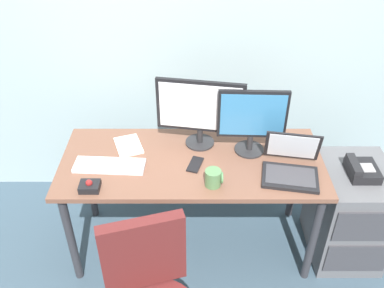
{
  "coord_description": "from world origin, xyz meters",
  "views": [
    {
      "loc": [
        0.0,
        -1.97,
        2.28
      ],
      "look_at": [
        0.0,
        0.0,
        0.85
      ],
      "focal_mm": 39.48,
      "sensor_mm": 36.0,
      "label": 1
    }
  ],
  "objects": [
    {
      "name": "cell_phone",
      "position": [
        0.02,
        -0.05,
        0.73
      ],
      "size": [
        0.11,
        0.16,
        0.01
      ],
      "primitive_type": "cube",
      "rotation": [
        0.0,
        0.0,
        -0.3
      ],
      "color": "black",
      "rests_on": "desk"
    },
    {
      "name": "file_cabinet",
      "position": [
        1.01,
        -0.04,
        0.33
      ],
      "size": [
        0.42,
        0.53,
        0.66
      ],
      "color": "#56575C",
      "rests_on": "ground"
    },
    {
      "name": "ground_plane",
      "position": [
        0.0,
        0.0,
        0.0
      ],
      "size": [
        8.0,
        8.0,
        0.0
      ],
      "primitive_type": "plane",
      "color": "#374B5A"
    },
    {
      "name": "coffee_mug",
      "position": [
        0.12,
        -0.22,
        0.77
      ],
      "size": [
        0.1,
        0.09,
        0.1
      ],
      "color": "#4E7849",
      "rests_on": "desk"
    },
    {
      "name": "back_wall",
      "position": [
        0.0,
        0.69,
        1.4
      ],
      "size": [
        6.0,
        0.1,
        2.8
      ],
      "primitive_type": "cube",
      "color": "#92A8AC",
      "rests_on": "ground"
    },
    {
      "name": "paper_notepad",
      "position": [
        -0.39,
        0.14,
        0.73
      ],
      "size": [
        0.21,
        0.25,
        0.01
      ],
      "primitive_type": "cube",
      "rotation": [
        0.0,
        0.0,
        0.34
      ],
      "color": "white",
      "rests_on": "desk"
    },
    {
      "name": "keyboard",
      "position": [
        -0.48,
        -0.06,
        0.74
      ],
      "size": [
        0.42,
        0.16,
        0.03
      ],
      "color": "silver",
      "rests_on": "desk"
    },
    {
      "name": "laptop",
      "position": [
        0.56,
        -0.12,
        0.78
      ],
      "size": [
        0.36,
        0.34,
        0.23
      ],
      "color": "black",
      "rests_on": "desk"
    },
    {
      "name": "monitor_side",
      "position": [
        0.35,
        0.1,
        0.96
      ],
      "size": [
        0.41,
        0.18,
        0.41
      ],
      "color": "#262628",
      "rests_on": "desk"
    },
    {
      "name": "trackball_mouse",
      "position": [
        -0.56,
        -0.26,
        0.75
      ],
      "size": [
        0.11,
        0.09,
        0.07
      ],
      "color": "black",
      "rests_on": "desk"
    },
    {
      "name": "desk_phone",
      "position": [
        1.0,
        -0.06,
        0.7
      ],
      "size": [
        0.17,
        0.2,
        0.09
      ],
      "color": "black",
      "rests_on": "file_cabinet"
    },
    {
      "name": "monitor_main",
      "position": [
        0.05,
        0.17,
        0.97
      ],
      "size": [
        0.52,
        0.18,
        0.44
      ],
      "color": "#262628",
      "rests_on": "desk"
    },
    {
      "name": "desk",
      "position": [
        0.0,
        0.0,
        0.64
      ],
      "size": [
        1.56,
        0.67,
        0.73
      ],
      "color": "brown",
      "rests_on": "ground"
    }
  ]
}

